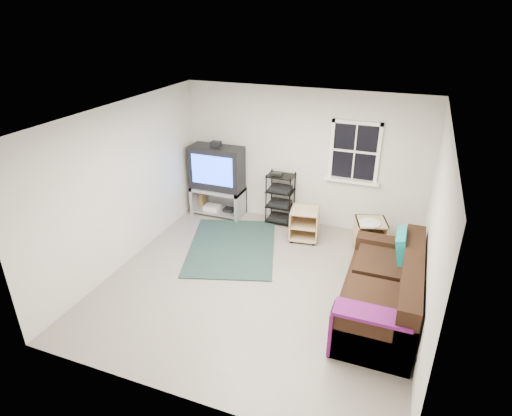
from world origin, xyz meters
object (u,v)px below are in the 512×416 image
at_px(av_rack, 280,201).
at_px(sofa, 384,293).
at_px(side_table_right, 370,232).
at_px(side_table_left, 305,222).
at_px(tv_unit, 217,175).

bearing_deg(av_rack, sofa, -44.86).
relative_size(side_table_right, sofa, 0.29).
bearing_deg(side_table_left, sofa, -47.77).
height_order(av_rack, side_table_right, av_rack).
bearing_deg(side_table_right, sofa, -76.87).
xyz_separation_m(side_table_left, sofa, (1.56, -1.72, 0.04)).
height_order(tv_unit, sofa, tv_unit).
bearing_deg(side_table_left, av_rack, 144.06).
distance_m(av_rack, side_table_left, 0.77).
distance_m(av_rack, side_table_right, 1.83).
relative_size(tv_unit, av_rack, 1.50).
relative_size(av_rack, sofa, 0.47).
distance_m(side_table_left, side_table_right, 1.16).
bearing_deg(av_rack, tv_unit, -176.62).
bearing_deg(sofa, side_table_left, 132.23).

